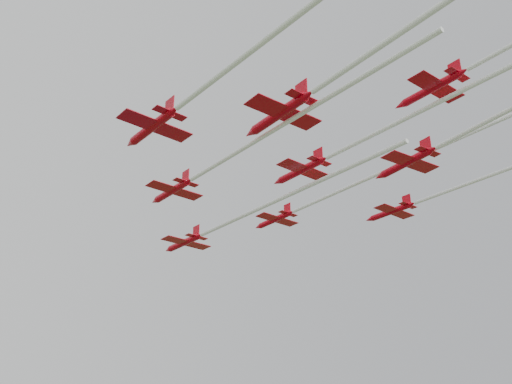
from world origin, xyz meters
TOP-DOWN VIEW (x-y plane):
  - jet_lead at (0.63, 13.28)m, footprint 9.28×55.00m
  - jet_row2_left at (-9.66, -0.93)m, footprint 9.00×54.27m
  - jet_row2_right at (10.75, -1.48)m, footprint 8.03×54.92m
  - jet_row3_left at (-20.84, -16.20)m, footprint 9.45×53.95m
  - jet_row3_mid at (2.26, -23.48)m, footprint 8.66×66.68m
  - jet_row3_right at (23.40, -14.64)m, footprint 8.00×49.45m
  - jet_row4_left at (-9.94, -24.36)m, footprint 9.88×48.43m
  - jet_row4_right at (10.22, -25.07)m, footprint 8.82×43.39m

SIDE VIEW (x-z plane):
  - jet_lead at x=0.63m, z-range 51.24..53.99m
  - jet_row4_right at x=10.22m, z-range 53.10..55.73m
  - jet_row3_right at x=23.40m, z-range 53.39..55.76m
  - jet_row3_left at x=-20.84m, z-range 53.39..56.18m
  - jet_row3_mid at x=2.26m, z-range 53.63..56.19m
  - jet_row2_left at x=-9.66m, z-range 53.62..56.28m
  - jet_row2_right at x=10.75m, z-range 53.96..56.34m
  - jet_row4_left at x=-9.94m, z-range 53.97..56.93m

